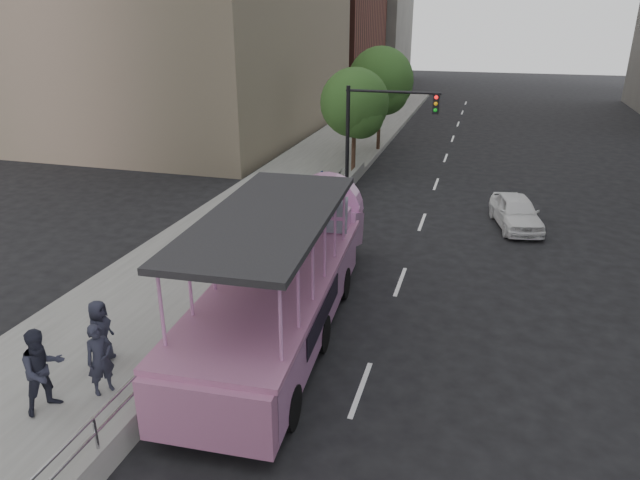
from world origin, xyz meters
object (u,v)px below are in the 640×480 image
at_px(pedestrian_near, 100,359).
at_px(street_tree_near, 356,106).
at_px(duck_boat, 288,276).
at_px(traffic_signal, 374,125).
at_px(car, 516,212).
at_px(street_tree_far, 382,83).
at_px(pedestrian_far, 100,332).
at_px(pedestrian_mid, 43,370).
at_px(parking_sign, 320,196).

xyz_separation_m(pedestrian_near, street_tree_near, (1.11, 19.99, 2.68)).
bearing_deg(duck_boat, pedestrian_near, -120.60).
relative_size(pedestrian_near, street_tree_near, 0.29).
height_order(duck_boat, traffic_signal, traffic_signal).
distance_m(duck_boat, car, 11.80).
xyz_separation_m(duck_boat, street_tree_far, (-1.44, 21.35, 2.91)).
distance_m(pedestrian_near, pedestrian_far, 1.30).
relative_size(duck_boat, car, 2.97).
xyz_separation_m(duck_boat, pedestrian_mid, (-3.51, -5.47, -0.14)).
bearing_deg(street_tree_far, pedestrian_far, -94.75).
bearing_deg(parking_sign, pedestrian_far, -103.20).
relative_size(pedestrian_near, parking_sign, 0.66).
bearing_deg(street_tree_far, street_tree_near, -91.91).
relative_size(pedestrian_near, pedestrian_mid, 0.88).
bearing_deg(parking_sign, street_tree_far, 91.44).
bearing_deg(street_tree_far, duck_boat, -86.15).
distance_m(car, street_tree_far, 14.34).
xyz_separation_m(pedestrian_mid, street_tree_far, (2.08, 26.82, 3.06)).
bearing_deg(street_tree_near, car, -34.22).
height_order(duck_boat, pedestrian_near, duck_boat).
bearing_deg(street_tree_near, street_tree_far, 88.09).
bearing_deg(pedestrian_mid, pedestrian_near, -18.69).
xyz_separation_m(duck_boat, pedestrian_far, (-3.51, -3.59, -0.29)).
relative_size(pedestrian_mid, pedestrian_far, 1.18).
xyz_separation_m(pedestrian_mid, street_tree_near, (1.88, 20.82, 2.57)).
relative_size(pedestrian_far, street_tree_near, 0.28).
bearing_deg(street_tree_far, car, -55.68).
distance_m(pedestrian_near, pedestrian_mid, 1.14).
xyz_separation_m(pedestrian_near, pedestrian_far, (-0.76, 1.05, -0.03)).
xyz_separation_m(pedestrian_far, street_tree_far, (2.07, 24.94, 3.20)).
bearing_deg(traffic_signal, parking_sign, -101.39).
bearing_deg(pedestrian_mid, street_tree_far, 19.76).
distance_m(pedestrian_near, traffic_signal, 16.95).
bearing_deg(traffic_signal, pedestrian_near, -99.27).
height_order(car, street_tree_far, street_tree_far).
xyz_separation_m(duck_boat, street_tree_near, (-1.64, 15.35, 2.43)).
relative_size(parking_sign, traffic_signal, 0.49).
relative_size(pedestrian_mid, street_tree_near, 0.33).
bearing_deg(duck_boat, street_tree_near, 96.09).
bearing_deg(car, traffic_signal, 149.51).
bearing_deg(street_tree_far, pedestrian_near, -92.88).
distance_m(traffic_signal, street_tree_near, 3.80).
bearing_deg(pedestrian_mid, traffic_signal, 12.89).
height_order(duck_boat, pedestrian_far, duck_boat).
bearing_deg(car, street_tree_far, 111.33).
bearing_deg(pedestrian_near, traffic_signal, 21.42).
xyz_separation_m(duck_boat, parking_sign, (-1.07, 6.80, 0.22)).
xyz_separation_m(pedestrian_far, parking_sign, (2.44, 10.39, 0.51)).
height_order(pedestrian_near, street_tree_far, street_tree_far).
xyz_separation_m(traffic_signal, street_tree_far, (-1.40, 9.43, 0.81)).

